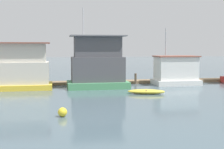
{
  "coord_description": "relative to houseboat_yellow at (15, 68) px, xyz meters",
  "views": [
    {
      "loc": [
        -5.84,
        -32.64,
        4.25
      ],
      "look_at": [
        0.0,
        -1.0,
        1.4
      ],
      "focal_mm": 50.0,
      "sensor_mm": 36.0,
      "label": 1
    }
  ],
  "objects": [
    {
      "name": "dock_walkway",
      "position": [
        9.79,
        3.12,
        -1.99
      ],
      "size": [
        51.0,
        1.85,
        0.3
      ],
      "primitive_type": "cube",
      "color": "#846B4C",
      "rests_on": "ground_plane"
    },
    {
      "name": "ground_plane",
      "position": [
        9.79,
        0.07,
        -2.14
      ],
      "size": [
        200.0,
        200.0,
        0.0
      ],
      "primitive_type": "plane",
      "color": "#475B66"
    },
    {
      "name": "houseboat_green",
      "position": [
        8.35,
        -0.5,
        0.24
      ],
      "size": [
        6.27,
        3.68,
        8.22
      ],
      "color": "#4C9360",
      "rests_on": "ground_plane"
    },
    {
      "name": "mooring_post_far_right",
      "position": [
        7.93,
        1.94,
        -1.05
      ],
      "size": [
        0.21,
        0.21,
        2.18
      ],
      "primitive_type": "cylinder",
      "color": "brown",
      "rests_on": "ground_plane"
    },
    {
      "name": "mooring_post_near_right",
      "position": [
        13.07,
        1.94,
        -1.52
      ],
      "size": [
        0.26,
        0.26,
        1.23
      ],
      "primitive_type": "cylinder",
      "color": "brown",
      "rests_on": "ground_plane"
    },
    {
      "name": "mooring_post_near_left",
      "position": [
        11.21,
        1.94,
        -1.4
      ],
      "size": [
        0.23,
        0.23,
        1.48
      ],
      "primitive_type": "cylinder",
      "color": "brown",
      "rests_on": "ground_plane"
    },
    {
      "name": "buoy_yellow",
      "position": [
        4.38,
        -13.59,
        -1.85
      ],
      "size": [
        0.57,
        0.57,
        0.57
      ],
      "primitive_type": "sphere",
      "color": "yellow",
      "rests_on": "ground_plane"
    },
    {
      "name": "dinghy_yellow",
      "position": [
        12.1,
        -5.58,
        -1.92
      ],
      "size": [
        3.52,
        1.92,
        0.43
      ],
      "color": "yellow",
      "rests_on": "ground_plane"
    },
    {
      "name": "houseboat_yellow",
      "position": [
        0.0,
        0.0,
        0.0
      ],
      "size": [
        7.34,
        3.63,
        4.7
      ],
      "color": "gold",
      "rests_on": "ground_plane"
    },
    {
      "name": "houseboat_white",
      "position": [
        17.41,
        0.62,
        -0.58
      ],
      "size": [
        5.03,
        3.22,
        6.3
      ],
      "color": "white",
      "rests_on": "ground_plane"
    }
  ]
}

